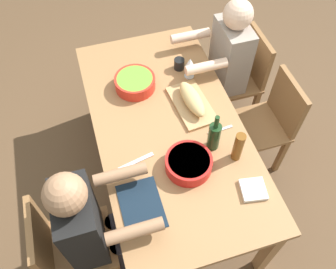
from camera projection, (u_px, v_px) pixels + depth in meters
ground_plane at (168, 179)px, 2.91m from camera, size 8.00×8.00×0.00m
dining_table at (168, 132)px, 2.37m from camera, size 1.81×0.94×0.74m
chair_far_left at (242, 75)px, 2.92m from camera, size 0.40×0.40×0.85m
diner_far_left at (225, 60)px, 2.72m from camera, size 0.41×0.53×1.20m
chair_far_center at (269, 121)px, 2.65m from camera, size 0.40×0.40×0.85m
chair_near_right at (65, 246)px, 2.11m from camera, size 0.40×0.40×0.85m
diner_near_right at (90, 224)px, 1.97m from camera, size 0.41×0.53×1.20m
serving_bowl_salad at (135, 82)px, 2.46m from camera, size 0.28×0.28×0.09m
serving_bowl_fruit at (189, 163)px, 2.08m from camera, size 0.28×0.28×0.09m
cutting_board at (192, 104)px, 2.39m from camera, size 0.42×0.26×0.02m
bread_loaf at (192, 99)px, 2.35m from camera, size 0.33×0.14×0.09m
wine_bottle at (214, 136)px, 2.12m from camera, size 0.08×0.08×0.29m
beer_bottle at (238, 147)px, 2.08m from camera, size 0.06×0.06×0.22m
wine_glass at (190, 64)px, 2.47m from camera, size 0.08×0.08×0.17m
cup_far_left at (179, 64)px, 2.57m from camera, size 0.08×0.08×0.08m
fork_far_center at (220, 130)px, 2.28m from camera, size 0.03×0.17×0.01m
placemat_near_right at (141, 206)px, 1.98m from camera, size 0.32×0.23×0.01m
carving_knife at (136, 161)px, 2.14m from camera, size 0.07×0.23×0.01m
napkin_stack at (253, 190)px, 2.03m from camera, size 0.16×0.16×0.02m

